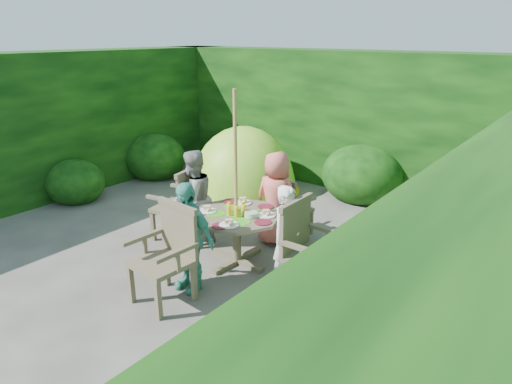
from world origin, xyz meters
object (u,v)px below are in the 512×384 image
Objects in this scene: garden_chair_back at (289,206)px; child_left at (193,199)px; garden_chair_right at (308,248)px; garden_chair_front at (168,253)px; child_right at (288,237)px; dome_tent at (243,190)px; parasol_pole at (236,181)px; garden_chair_left at (181,203)px; child_back at (276,198)px; patio_table at (237,222)px; child_front at (187,237)px.

child_left is at bearing 60.96° from garden_chair_back.
child_left reaches higher than garden_chair_right.
garden_chair_front is at bearing 130.82° from garden_chair_right.
child_right is 3.48m from dome_tent.
garden_chair_left is (-1.09, 0.08, -0.56)m from parasol_pole.
parasol_pole reaches higher than garden_chair_front.
parasol_pole is at bearing 90.82° from garden_chair_front.
child_back is (-1.04, 0.87, 0.10)m from garden_chair_right.
patio_table is 0.95× the size of child_front.
parasol_pole is 1.23m from garden_chair_left.
child_left is (-0.74, 1.13, 0.12)m from garden_chair_front.
child_left is (-1.60, 0.09, 0.07)m from child_right.
child_right reaches higher than garden_chair_left.
garden_chair_front is (-0.06, -1.09, -0.55)m from parasol_pole.
child_front reaches higher than garden_chair_back.
parasol_pole reaches higher than child_left.
child_back reaches higher than garden_chair_left.
garden_chair_right is at bearing 45.62° from garden_chair_front.
garden_chair_right is 3.70m from dome_tent.
child_back is (-0.75, 0.84, 0.05)m from child_right.
child_back is 0.54× the size of dome_tent.
patio_table is at bearing 81.37° from child_back.
patio_table is 0.53m from parasol_pole.
parasol_pole is 0.91× the size of dome_tent.
garden_chair_back is at bearing 87.24° from parasol_pole.
garden_chair_front is (-0.06, -1.09, -0.02)m from patio_table.
child_right is 1.13m from child_back.
garden_chair_left reaches higher than patio_table.
parasol_pole is 0.92m from child_back.
garden_chair_right is 0.77× the size of child_left.
child_front is at bearing 142.31° from child_right.
child_right is at bearing 126.08° from child_back.
patio_table is at bearing 9.60° from parasol_pole.
dome_tent is at bearing 127.65° from patio_table.
garden_chair_left is 0.77× the size of child_back.
garden_chair_left is 1.35m from child_back.
child_front reaches higher than garden_chair_front.
child_back is at bearing 111.35° from garden_chair_left.
garden_chair_right is at bearing -83.99° from child_right.
garden_chair_right is 1.89m from child_left.
child_right reaches higher than garden_chair_back.
child_right reaches higher than garden_chair_front.
child_right is (0.79, -0.05, 0.04)m from patio_table.
child_right is at bearing 132.77° from garden_chair_back.
garden_chair_front is 1.36m from child_left.
patio_table is at bearing 90.61° from garden_chair_front.
child_front is (-0.05, -0.80, 0.07)m from patio_table.
child_right is at bearing 75.23° from garden_chair_left.
child_left reaches higher than dome_tent.
child_right is (1.89, -0.13, 0.06)m from garden_chair_left.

